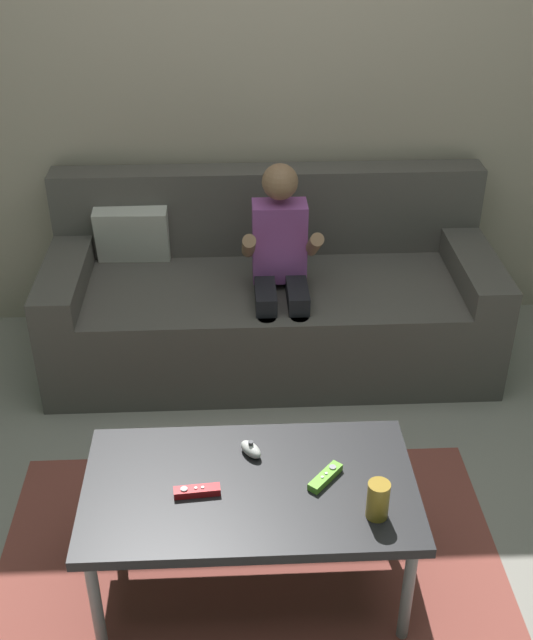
{
  "coord_description": "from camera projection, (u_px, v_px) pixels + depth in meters",
  "views": [
    {
      "loc": [
        -0.19,
        -2.0,
        2.13
      ],
      "look_at": [
        -0.07,
        0.5,
        0.59
      ],
      "focal_mm": 44.58,
      "sensor_mm": 36.0,
      "label": 1
    }
  ],
  "objects": [
    {
      "name": "ground_plane",
      "position": [
        293.0,
        535.0,
        2.82
      ],
      "size": [
        8.25,
        8.25,
        0.0
      ],
      "primitive_type": "plane",
      "color": "#9E998E"
    },
    {
      "name": "wall_back",
      "position": [
        271.0,
        66.0,
        3.51
      ],
      "size": [
        4.12,
        0.05,
        2.5
      ],
      "primitive_type": "cube",
      "color": "#B2A38E",
      "rests_on": "ground"
    },
    {
      "name": "couch",
      "position": [
        269.0,
        299.0,
        3.68
      ],
      "size": [
        2.0,
        0.8,
        0.82
      ],
      "color": "#56514C",
      "rests_on": "ground"
    },
    {
      "name": "person_seated_on_couch",
      "position": [
        281.0,
        265.0,
        3.39
      ],
      "size": [
        0.33,
        0.4,
        0.98
      ],
      "color": "black",
      "rests_on": "ground"
    },
    {
      "name": "coffee_table",
      "position": [
        250.0,
        493.0,
        2.45
      ],
      "size": [
        1.02,
        0.57,
        0.43
      ],
      "color": "#232326",
      "rests_on": "ground"
    },
    {
      "name": "area_rug",
      "position": [
        251.0,
        579.0,
        2.65
      ],
      "size": [
        1.72,
        1.26,
        0.01
      ],
      "primitive_type": "cube",
      "color": "#9E4C42",
      "rests_on": "ground"
    },
    {
      "name": "game_remote_lime_near_edge",
      "position": [
        325.0,
        477.0,
        2.44
      ],
      "size": [
        0.12,
        0.13,
        0.03
      ],
      "color": "#72C638",
      "rests_on": "coffee_table"
    },
    {
      "name": "nunchuk_white",
      "position": [
        251.0,
        449.0,
        2.53
      ],
      "size": [
        0.09,
        0.1,
        0.05
      ],
      "color": "white",
      "rests_on": "coffee_table"
    },
    {
      "name": "game_remote_red_far_corner",
      "position": [
        197.0,
        491.0,
        2.39
      ],
      "size": [
        0.14,
        0.05,
        0.03
      ],
      "color": "red",
      "rests_on": "coffee_table"
    },
    {
      "name": "soda_can",
      "position": [
        378.0,
        500.0,
        2.29
      ],
      "size": [
        0.07,
        0.07,
        0.12
      ],
      "primitive_type": "cylinder",
      "color": "#B78C2D",
      "rests_on": "coffee_table"
    }
  ]
}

